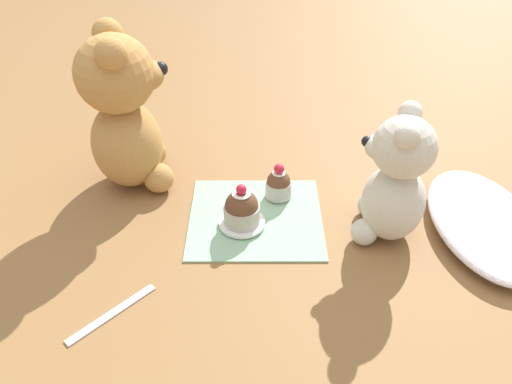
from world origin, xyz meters
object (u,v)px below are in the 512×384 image
object	(u,v)px
teddy_bear_tan	(125,113)
saucer_plate	(242,222)
cupcake_near_cream_bear	(279,184)
teddy_bear_cream	(395,182)
teaspoon	(113,313)
cupcake_near_tan_bear	(242,209)

from	to	relation	value
teddy_bear_tan	saucer_plate	bearing A→B (deg)	-140.08
teddy_bear_tan	cupcake_near_cream_bear	world-z (taller)	teddy_bear_tan
teddy_bear_cream	saucer_plate	size ratio (longest dim) A/B	2.84
cupcake_near_cream_bear	teaspoon	distance (m)	0.35
teddy_bear_cream	saucer_plate	bearing A→B (deg)	-75.20
cupcake_near_tan_bear	cupcake_near_cream_bear	bearing A→B (deg)	140.64
saucer_plate	cupcake_near_tan_bear	world-z (taller)	cupcake_near_tan_bear
teddy_bear_tan	teddy_bear_cream	bearing A→B (deg)	-125.22
teddy_bear_cream	cupcake_near_tan_bear	distance (m)	0.24
teddy_bear_cream	cupcake_near_cream_bear	bearing A→B (deg)	-99.52
teddy_bear_cream	teddy_bear_tan	world-z (taller)	teddy_bear_tan
cupcake_near_cream_bear	cupcake_near_tan_bear	distance (m)	0.10
teddy_bear_tan	saucer_plate	distance (m)	0.28
teddy_bear_cream	teddy_bear_tan	distance (m)	0.46
teddy_bear_tan	cupcake_near_cream_bear	distance (m)	0.29
cupcake_near_cream_bear	saucer_plate	distance (m)	0.10
teddy_bear_cream	teddy_bear_tan	size ratio (longest dim) A/B	0.76
teddy_bear_tan	teaspoon	bearing A→B (deg)	168.45
teddy_bear_cream	saucer_plate	world-z (taller)	teddy_bear_cream
saucer_plate	cupcake_near_tan_bear	distance (m)	0.03
teddy_bear_cream	teaspoon	bearing A→B (deg)	-49.31
cupcake_near_cream_bear	saucer_plate	bearing A→B (deg)	-39.36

